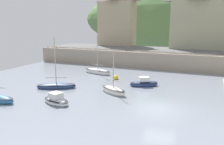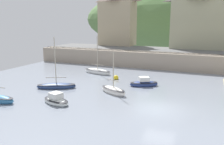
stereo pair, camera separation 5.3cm
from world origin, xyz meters
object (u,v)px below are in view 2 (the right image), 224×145
(rowboat_small_beached, at_px, (56,100))
(dinghy_open_wooden, at_px, (113,91))
(waterfront_building_centre, at_px, (199,19))
(mooring_buoy, at_px, (116,78))
(waterfront_building_left, at_px, (117,18))
(sailboat_tall_mast, at_px, (144,83))
(sailboat_white_hull, at_px, (56,86))
(sailboat_far_left, at_px, (98,71))

(rowboat_small_beached, xyz_separation_m, dinghy_open_wooden, (3.41, 4.62, 0.02))
(waterfront_building_centre, height_order, mooring_buoy, waterfront_building_centre)
(waterfront_building_left, bearing_deg, rowboat_small_beached, -79.30)
(dinghy_open_wooden, bearing_deg, sailboat_tall_mast, 89.88)
(sailboat_white_hull, xyz_separation_m, mooring_buoy, (4.31, 6.13, -0.06))
(sailboat_tall_mast, height_order, sailboat_white_hull, sailboat_white_hull)
(mooring_buoy, bearing_deg, sailboat_tall_mast, -22.88)
(waterfront_building_left, xyz_separation_m, mooring_buoy, (6.59, -17.10, -7.40))
(rowboat_small_beached, distance_m, mooring_buoy, 10.29)
(rowboat_small_beached, distance_m, sailboat_tall_mast, 10.08)
(waterfront_building_centre, relative_size, sailboat_tall_mast, 2.97)
(waterfront_building_left, distance_m, waterfront_building_centre, 14.66)
(waterfront_building_left, bearing_deg, waterfront_building_centre, 0.00)
(sailboat_tall_mast, xyz_separation_m, sailboat_white_hull, (-8.28, -4.45, -0.04))
(rowboat_small_beached, relative_size, mooring_buoy, 4.87)
(waterfront_building_left, relative_size, dinghy_open_wooden, 2.41)
(waterfront_building_left, distance_m, sailboat_white_hull, 24.46)
(waterfront_building_centre, relative_size, sailboat_far_left, 1.85)
(waterfront_building_left, relative_size, rowboat_small_beached, 3.32)
(dinghy_open_wooden, height_order, sailboat_white_hull, sailboat_white_hull)
(waterfront_building_centre, height_order, sailboat_far_left, waterfront_building_centre)
(sailboat_tall_mast, bearing_deg, dinghy_open_wooden, -146.05)
(waterfront_building_centre, xyz_separation_m, mooring_buoy, (-8.07, -17.10, -7.17))
(waterfront_building_left, height_order, rowboat_small_beached, waterfront_building_left)
(sailboat_white_hull, height_order, mooring_buoy, sailboat_white_hull)
(waterfront_building_centre, distance_m, sailboat_white_hull, 27.26)
(sailboat_far_left, distance_m, sailboat_white_hull, 8.19)
(mooring_buoy, bearing_deg, sailboat_far_left, 149.91)
(waterfront_building_centre, bearing_deg, dinghy_open_wooden, -105.06)
(dinghy_open_wooden, bearing_deg, rowboat_small_beached, -99.34)
(dinghy_open_wooden, height_order, mooring_buoy, dinghy_open_wooden)
(waterfront_building_left, bearing_deg, dinghy_open_wooden, -69.31)
(waterfront_building_centre, relative_size, dinghy_open_wooden, 2.31)
(waterfront_building_centre, bearing_deg, waterfront_building_left, -180.00)
(sailboat_far_left, bearing_deg, mooring_buoy, -17.82)
(dinghy_open_wooden, xyz_separation_m, sailboat_far_left, (-5.45, 7.59, 0.00))
(waterfront_building_left, bearing_deg, sailboat_white_hull, -84.39)
(rowboat_small_beached, height_order, sailboat_far_left, sailboat_far_left)
(waterfront_building_centre, bearing_deg, sailboat_far_left, -127.45)
(waterfront_building_left, xyz_separation_m, sailboat_far_left, (3.11, -15.08, -7.29))
(waterfront_building_left, relative_size, waterfront_building_centre, 1.04)
(dinghy_open_wooden, distance_m, sailboat_far_left, 9.34)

